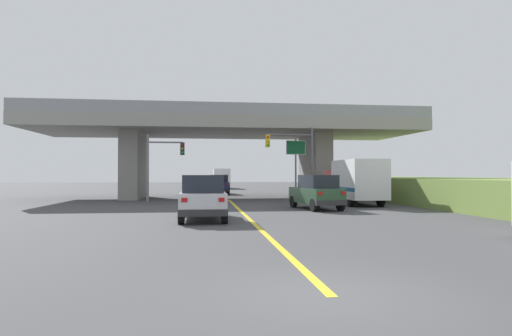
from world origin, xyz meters
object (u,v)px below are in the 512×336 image
at_px(traffic_signal_nearside, 296,153).
at_px(highway_sign, 296,154).
at_px(traffic_signal_farside, 161,159).
at_px(suv_lead, 203,197).
at_px(suv_crossing, 316,192).
at_px(sedan_oncoming, 219,184).
at_px(semi_truck_distant, 221,178).
at_px(box_truck, 355,181).

xyz_separation_m(traffic_signal_nearside, highway_sign, (0.50, 2.42, 0.02)).
bearing_deg(traffic_signal_nearside, highway_sign, 78.45).
relative_size(traffic_signal_farside, highway_sign, 1.02).
xyz_separation_m(suv_lead, traffic_signal_farside, (-3.13, 13.83, 2.23)).
xyz_separation_m(suv_crossing, sedan_oncoming, (-4.92, 20.83, 0.01)).
height_order(suv_crossing, sedan_oncoming, same).
height_order(sedan_oncoming, traffic_signal_farside, traffic_signal_farside).
bearing_deg(suv_crossing, semi_truck_distant, 87.08).
bearing_deg(sedan_oncoming, suv_lead, -93.79).
xyz_separation_m(traffic_signal_nearside, semi_truck_distant, (-4.31, 32.06, -2.13)).
distance_m(sedan_oncoming, highway_sign, 12.57).
height_order(suv_lead, suv_crossing, same).
height_order(box_truck, highway_sign, highway_sign).
height_order(suv_crossing, traffic_signal_farside, traffic_signal_farside).
bearing_deg(box_truck, traffic_signal_nearside, 129.76).
bearing_deg(suv_lead, suv_crossing, 38.31).
distance_m(traffic_signal_nearside, traffic_signal_farside, 10.28).
bearing_deg(box_truck, suv_crossing, -134.85).
height_order(suv_lead, box_truck, box_truck).
bearing_deg(traffic_signal_nearside, box_truck, -50.24).
xyz_separation_m(box_truck, traffic_signal_farside, (-13.47, 4.87, 1.65)).
relative_size(suv_crossing, semi_truck_distant, 0.64).
height_order(suv_lead, sedan_oncoming, same).
distance_m(suv_lead, semi_truck_distant, 45.01).
bearing_deg(traffic_signal_farside, suv_crossing, -41.29).
bearing_deg(suv_crossing, box_truck, 36.67).
xyz_separation_m(box_truck, traffic_signal_nearside, (-3.25, 3.90, 2.08)).
distance_m(sedan_oncoming, semi_truck_distant, 18.88).
xyz_separation_m(highway_sign, semi_truck_distant, (-4.80, 29.64, -2.15)).
xyz_separation_m(traffic_signal_nearside, traffic_signal_farside, (-10.23, 0.97, -0.42)).
distance_m(box_truck, traffic_signal_farside, 14.42).
height_order(traffic_signal_nearside, semi_truck_distant, traffic_signal_nearside).
distance_m(sedan_oncoming, traffic_signal_farside, 13.36).
bearing_deg(box_truck, traffic_signal_farside, 160.13).
bearing_deg(suv_crossing, suv_lead, -150.17).
bearing_deg(sedan_oncoming, box_truck, -63.28).
relative_size(suv_lead, traffic_signal_farside, 0.92).
height_order(suv_lead, highway_sign, highway_sign).
relative_size(box_truck, sedan_oncoming, 1.48).
relative_size(suv_lead, highway_sign, 0.93).
xyz_separation_m(sedan_oncoming, highway_sign, (5.87, -10.79, 2.68)).
bearing_deg(traffic_signal_nearside, semi_truck_distant, 97.65).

